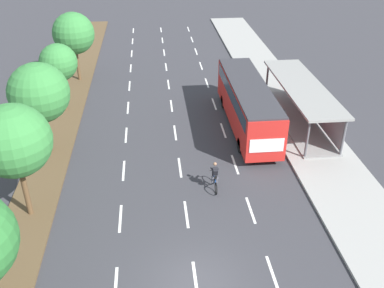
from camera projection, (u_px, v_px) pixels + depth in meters
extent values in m
plane|color=#38383D|center=(196.00, 284.00, 18.76)|extent=(140.00, 140.00, 0.00)
cube|color=brown|center=(70.00, 102.00, 35.23)|extent=(2.60, 52.00, 0.12)
cube|color=#9E9E99|center=(278.00, 93.00, 36.73)|extent=(4.50, 52.00, 0.15)
cube|color=white|center=(116.00, 287.00, 18.63)|extent=(0.14, 2.25, 0.01)
cube|color=white|center=(120.00, 218.00, 22.57)|extent=(0.14, 2.25, 0.01)
cube|color=white|center=(124.00, 170.00, 26.51)|extent=(0.14, 2.25, 0.01)
cube|color=white|center=(126.00, 135.00, 30.46)|extent=(0.14, 2.25, 0.01)
cube|color=white|center=(128.00, 108.00, 34.40)|extent=(0.14, 2.25, 0.01)
cube|color=white|center=(129.00, 86.00, 38.34)|extent=(0.14, 2.25, 0.01)
cube|color=white|center=(131.00, 68.00, 42.28)|extent=(0.14, 2.25, 0.01)
cube|color=white|center=(132.00, 53.00, 46.22)|extent=(0.14, 2.25, 0.01)
cube|color=white|center=(133.00, 41.00, 50.17)|extent=(0.14, 2.25, 0.01)
cube|color=white|center=(133.00, 31.00, 54.11)|extent=(0.14, 2.25, 0.01)
cube|color=white|center=(195.00, 280.00, 18.93)|extent=(0.14, 2.25, 0.01)
cube|color=white|center=(186.00, 214.00, 22.87)|extent=(0.14, 2.25, 0.01)
cube|color=white|center=(180.00, 167.00, 26.82)|extent=(0.14, 2.25, 0.01)
cube|color=white|center=(175.00, 133.00, 30.76)|extent=(0.14, 2.25, 0.01)
cube|color=white|center=(171.00, 106.00, 34.70)|extent=(0.14, 2.25, 0.01)
cube|color=white|center=(168.00, 84.00, 38.64)|extent=(0.14, 2.25, 0.01)
cube|color=white|center=(166.00, 67.00, 42.58)|extent=(0.14, 2.25, 0.01)
cube|color=white|center=(164.00, 52.00, 46.53)|extent=(0.14, 2.25, 0.01)
cube|color=white|center=(162.00, 40.00, 50.47)|extent=(0.14, 2.25, 0.01)
cube|color=white|center=(161.00, 30.00, 54.41)|extent=(0.14, 2.25, 0.01)
cube|color=white|center=(273.00, 274.00, 19.23)|extent=(0.14, 2.25, 0.01)
cube|color=white|center=(251.00, 210.00, 23.17)|extent=(0.14, 2.25, 0.01)
cube|color=white|center=(235.00, 164.00, 27.12)|extent=(0.14, 2.25, 0.01)
cube|color=white|center=(223.00, 130.00, 31.06)|extent=(0.14, 2.25, 0.01)
cube|color=white|center=(214.00, 104.00, 35.00)|extent=(0.14, 2.25, 0.01)
cube|color=white|center=(207.00, 83.00, 38.94)|extent=(0.14, 2.25, 0.01)
cube|color=white|center=(201.00, 66.00, 42.89)|extent=(0.14, 2.25, 0.01)
cube|color=white|center=(196.00, 51.00, 46.83)|extent=(0.14, 2.25, 0.01)
cube|color=white|center=(192.00, 39.00, 50.77)|extent=(0.14, 2.25, 0.01)
cube|color=white|center=(188.00, 29.00, 54.71)|extent=(0.14, 2.25, 0.01)
cube|color=gray|center=(298.00, 120.00, 32.00)|extent=(2.60, 10.61, 0.10)
cylinder|color=#56565B|center=(307.00, 138.00, 26.87)|extent=(0.16, 0.16, 2.60)
cylinder|color=#56565B|center=(267.00, 79.00, 35.57)|extent=(0.16, 0.16, 2.60)
cylinder|color=#56565B|center=(344.00, 137.00, 27.07)|extent=(0.16, 0.16, 2.60)
cylinder|color=#56565B|center=(295.00, 78.00, 35.78)|extent=(0.16, 0.16, 2.60)
cube|color=gray|center=(317.00, 103.00, 31.43)|extent=(0.10, 10.08, 2.34)
cube|color=gray|center=(303.00, 86.00, 30.63)|extent=(2.90, 11.01, 0.16)
cube|color=red|center=(247.00, 104.00, 30.64)|extent=(2.50, 11.20, 2.80)
cube|color=#2D3D4C|center=(248.00, 93.00, 30.21)|extent=(2.54, 10.30, 0.90)
cube|color=#333338|center=(249.00, 85.00, 29.91)|extent=(2.45, 10.98, 0.12)
cube|color=#2D3D4C|center=(233.00, 71.00, 35.30)|extent=(2.25, 0.06, 1.54)
cube|color=white|center=(267.00, 146.00, 25.90)|extent=(2.12, 0.04, 0.90)
cylinder|color=black|center=(224.00, 102.00, 34.21)|extent=(0.30, 1.00, 1.00)
cylinder|color=black|center=(251.00, 100.00, 34.40)|extent=(0.30, 1.00, 1.00)
cylinder|color=black|center=(241.00, 145.00, 28.23)|extent=(0.30, 1.00, 1.00)
cylinder|color=black|center=(273.00, 143.00, 28.42)|extent=(0.30, 1.00, 1.00)
torus|color=black|center=(213.00, 178.00, 25.21)|extent=(0.06, 0.72, 0.72)
torus|color=black|center=(216.00, 189.00, 24.27)|extent=(0.06, 0.72, 0.72)
cylinder|color=#234C99|center=(215.00, 179.00, 24.60)|extent=(0.05, 0.94, 0.05)
cylinder|color=#234C99|center=(215.00, 183.00, 24.60)|extent=(0.05, 0.57, 0.42)
cylinder|color=#234C99|center=(215.00, 181.00, 24.42)|extent=(0.04, 0.04, 0.40)
cube|color=black|center=(215.00, 178.00, 24.32)|extent=(0.12, 0.24, 0.06)
cylinder|color=black|center=(214.00, 170.00, 24.90)|extent=(0.46, 0.04, 0.04)
cube|color=black|center=(215.00, 171.00, 24.31)|extent=(0.30, 0.36, 0.59)
cube|color=black|center=(215.00, 173.00, 24.16)|extent=(0.26, 0.26, 0.42)
sphere|color=#9E7051|center=(215.00, 164.00, 24.20)|extent=(0.20, 0.20, 0.20)
cylinder|color=#4C4C56|center=(213.00, 177.00, 24.47)|extent=(0.12, 0.42, 0.25)
cylinder|color=#4C4C56|center=(212.00, 180.00, 24.75)|extent=(0.10, 0.17, 0.41)
cylinder|color=#4C4C56|center=(217.00, 177.00, 24.49)|extent=(0.12, 0.42, 0.25)
cylinder|color=#4C4C56|center=(216.00, 179.00, 24.77)|extent=(0.10, 0.17, 0.41)
cylinder|color=black|center=(212.00, 169.00, 24.46)|extent=(0.09, 0.47, 0.28)
cylinder|color=black|center=(217.00, 168.00, 24.49)|extent=(0.09, 0.47, 0.28)
cylinder|color=brown|center=(25.00, 190.00, 22.02)|extent=(0.28, 0.28, 3.04)
sphere|color=#38843D|center=(14.00, 141.00, 20.57)|extent=(3.68, 3.68, 3.68)
cylinder|color=brown|center=(47.00, 133.00, 27.62)|extent=(0.28, 0.28, 2.76)
sphere|color=#38843D|center=(39.00, 93.00, 26.22)|extent=(3.76, 3.76, 3.76)
cylinder|color=brown|center=(63.00, 93.00, 33.16)|extent=(0.28, 0.28, 2.80)
sphere|color=#38843D|center=(58.00, 62.00, 31.93)|extent=(2.82, 2.82, 2.82)
cylinder|color=brown|center=(78.00, 64.00, 38.71)|extent=(0.28, 0.28, 2.89)
sphere|color=#38843D|center=(73.00, 33.00, 37.30)|extent=(3.63, 3.63, 3.63)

